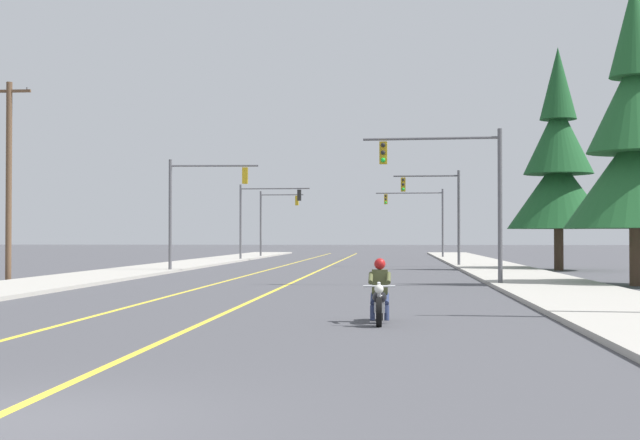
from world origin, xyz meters
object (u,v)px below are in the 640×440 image
at_px(traffic_signal_mid_right, 440,204).
at_px(utility_pole_left_near, 9,177).
at_px(motorcycle_with_rider, 380,297).
at_px(traffic_signal_far_left, 273,214).
at_px(traffic_signal_near_right, 459,181).
at_px(conifer_tree_right_verge_near, 635,144).
at_px(traffic_signal_mid_left, 261,209).
at_px(traffic_signal_far_right, 423,212).
at_px(conifer_tree_right_verge_far, 558,168).
at_px(traffic_signal_near_left, 196,197).

distance_m(traffic_signal_mid_right, utility_pole_left_near, 28.21).
bearing_deg(motorcycle_with_rider, traffic_signal_far_left, 99.82).
relative_size(traffic_signal_near_right, utility_pole_left_near, 0.71).
bearing_deg(conifer_tree_right_verge_near, utility_pole_left_near, 176.11).
bearing_deg(traffic_signal_far_left, traffic_signal_mid_left, -87.40).
xyz_separation_m(traffic_signal_near_right, conifer_tree_right_verge_near, (6.96, 0.58, 1.48)).
relative_size(traffic_signal_far_right, utility_pole_left_near, 0.71).
bearing_deg(conifer_tree_right_verge_far, traffic_signal_near_right, -111.95).
xyz_separation_m(traffic_signal_mid_right, conifer_tree_right_verge_far, (6.53, -5.34, 1.87)).
bearing_deg(traffic_signal_near_right, traffic_signal_near_left, 135.91).
xyz_separation_m(traffic_signal_mid_right, traffic_signal_mid_left, (-13.77, 14.62, 0.09)).
height_order(traffic_signal_near_right, traffic_signal_mid_left, same).
height_order(motorcycle_with_rider, traffic_signal_near_right, traffic_signal_near_right).
relative_size(motorcycle_with_rider, traffic_signal_near_left, 0.35).
distance_m(utility_pole_left_near, conifer_tree_right_verge_far, 30.21).
xyz_separation_m(traffic_signal_near_left, utility_pole_left_near, (-5.97, -10.66, 0.46)).
bearing_deg(traffic_signal_near_left, traffic_signal_near_right, -44.09).
bearing_deg(traffic_signal_near_right, utility_pole_left_near, 173.04).
height_order(motorcycle_with_rider, traffic_signal_mid_left, traffic_signal_mid_left).
bearing_deg(traffic_signal_mid_left, traffic_signal_near_right, -70.14).
xyz_separation_m(traffic_signal_mid_right, utility_pole_left_near, (-19.80, -20.09, 0.50)).
xyz_separation_m(motorcycle_with_rider, traffic_signal_far_left, (-11.00, 63.58, 3.46)).
distance_m(traffic_signal_near_right, traffic_signal_far_right, 45.43).
relative_size(traffic_signal_near_left, traffic_signal_far_left, 1.00).
bearing_deg(motorcycle_with_rider, conifer_tree_right_verge_near, 58.68).
relative_size(utility_pole_left_near, conifer_tree_right_verge_far, 0.68).
relative_size(traffic_signal_mid_right, conifer_tree_right_verge_near, 0.51).
relative_size(traffic_signal_near_left, utility_pole_left_near, 0.71).
distance_m(traffic_signal_mid_right, traffic_signal_mid_left, 20.08).
xyz_separation_m(motorcycle_with_rider, traffic_signal_mid_right, (3.26, 38.06, 3.47)).
height_order(traffic_signal_near_right, traffic_signal_far_left, same).
bearing_deg(motorcycle_with_rider, conifer_tree_right_verge_far, 73.35).
distance_m(traffic_signal_near_left, traffic_signal_far_right, 35.07).
bearing_deg(traffic_signal_mid_right, traffic_signal_far_left, 119.20).
distance_m(traffic_signal_near_left, conifer_tree_right_verge_far, 20.84).
height_order(motorcycle_with_rider, traffic_signal_far_right, traffic_signal_far_right).
relative_size(motorcycle_with_rider, conifer_tree_right_verge_far, 0.17).
distance_m(traffic_signal_far_right, conifer_tree_right_verge_far, 29.20).
height_order(traffic_signal_mid_left, utility_pole_left_near, utility_pole_left_near).
height_order(motorcycle_with_rider, traffic_signal_near_left, traffic_signal_near_left).
xyz_separation_m(traffic_signal_near_left, traffic_signal_far_left, (-0.43, 34.94, -0.05)).
xyz_separation_m(traffic_signal_mid_left, conifer_tree_right_verge_far, (20.29, -19.96, 1.77)).
relative_size(motorcycle_with_rider, traffic_signal_far_right, 0.35).
height_order(traffic_signal_near_right, utility_pole_left_near, utility_pole_left_near).
height_order(traffic_signal_near_right, conifer_tree_right_verge_far, conifer_tree_right_verge_far).
bearing_deg(traffic_signal_near_right, conifer_tree_right_verge_near, 4.77).
xyz_separation_m(traffic_signal_far_right, traffic_signal_far_left, (-13.86, 2.55, -0.12)).
xyz_separation_m(traffic_signal_near_right, traffic_signal_mid_right, (0.37, 22.46, -0.08)).
bearing_deg(traffic_signal_mid_right, traffic_signal_mid_left, 133.29).
distance_m(traffic_signal_near_right, conifer_tree_right_verge_near, 7.14).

